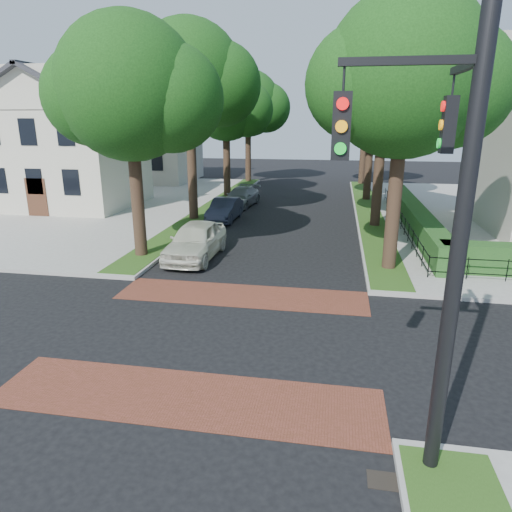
# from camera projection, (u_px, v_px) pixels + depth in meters

# --- Properties ---
(ground) EXTENTS (120.00, 120.00, 0.00)m
(ground) POSITION_uv_depth(u_px,v_px,m) (220.00, 335.00, 13.51)
(ground) COLOR black
(ground) RESTS_ON ground
(sidewalk_nw) EXTENTS (30.00, 30.00, 0.15)m
(sidewalk_nw) POSITION_uv_depth(u_px,v_px,m) (33.00, 202.00, 34.62)
(sidewalk_nw) COLOR gray
(sidewalk_nw) RESTS_ON ground
(crosswalk_far) EXTENTS (9.00, 2.20, 0.01)m
(crosswalk_far) POSITION_uv_depth(u_px,v_px,m) (242.00, 295.00, 16.52)
(crosswalk_far) COLOR brown
(crosswalk_far) RESTS_ON ground
(crosswalk_near) EXTENTS (9.00, 2.20, 0.01)m
(crosswalk_near) POSITION_uv_depth(u_px,v_px,m) (186.00, 397.00, 10.49)
(crosswalk_near) COLOR brown
(crosswalk_near) RESTS_ON ground
(storm_drain) EXTENTS (0.65, 0.45, 0.01)m
(storm_drain) POSITION_uv_depth(u_px,v_px,m) (386.00, 481.00, 8.08)
(storm_drain) COLOR black
(storm_drain) RESTS_ON ground
(grass_strip_ne) EXTENTS (1.60, 29.80, 0.02)m
(grass_strip_ne) POSITION_uv_depth(u_px,v_px,m) (369.00, 211.00, 30.57)
(grass_strip_ne) COLOR #203F12
(grass_strip_ne) RESTS_ON sidewalk_ne
(grass_strip_nw) EXTENTS (1.60, 29.80, 0.02)m
(grass_strip_nw) POSITION_uv_depth(u_px,v_px,m) (213.00, 206.00, 32.35)
(grass_strip_nw) COLOR #203F12
(grass_strip_nw) RESTS_ON sidewalk_nw
(tree_right_near) EXTENTS (7.75, 6.67, 10.66)m
(tree_right_near) POSITION_uv_depth(u_px,v_px,m) (407.00, 78.00, 17.18)
(tree_right_near) COLOR black
(tree_right_near) RESTS_ON sidewalk_ne
(tree_right_mid) EXTENTS (8.25, 7.09, 11.22)m
(tree_right_mid) POSITION_uv_depth(u_px,v_px,m) (387.00, 83.00, 24.63)
(tree_right_mid) COLOR black
(tree_right_mid) RESTS_ON sidewalk_ne
(tree_right_far) EXTENTS (7.25, 6.23, 9.74)m
(tree_right_far) POSITION_uv_depth(u_px,v_px,m) (374.00, 107.00, 33.40)
(tree_right_far) COLOR black
(tree_right_far) RESTS_ON sidewalk_ne
(tree_right_back) EXTENTS (7.50, 6.45, 10.20)m
(tree_right_back) POSITION_uv_depth(u_px,v_px,m) (367.00, 105.00, 41.78)
(tree_right_back) COLOR black
(tree_right_back) RESTS_ON sidewalk_ne
(tree_left_near) EXTENTS (7.50, 6.45, 10.20)m
(tree_left_near) POSITION_uv_depth(u_px,v_px,m) (134.00, 91.00, 19.10)
(tree_left_near) COLOR black
(tree_left_near) RESTS_ON sidewalk_nw
(tree_left_mid) EXTENTS (8.00, 6.88, 11.48)m
(tree_left_mid) POSITION_uv_depth(u_px,v_px,m) (191.00, 79.00, 26.34)
(tree_left_mid) COLOR black
(tree_left_mid) RESTS_ON sidewalk_nw
(tree_left_far) EXTENTS (7.00, 6.02, 9.86)m
(tree_left_far) POSITION_uv_depth(u_px,v_px,m) (228.00, 105.00, 35.15)
(tree_left_far) COLOR black
(tree_left_far) RESTS_ON sidewalk_nw
(tree_left_back) EXTENTS (7.75, 6.66, 10.44)m
(tree_left_back) POSITION_uv_depth(u_px,v_px,m) (249.00, 104.00, 43.57)
(tree_left_back) COLOR black
(tree_left_back) RESTS_ON sidewalk_nw
(hedge_main_road) EXTENTS (1.00, 18.00, 1.20)m
(hedge_main_road) POSITION_uv_depth(u_px,v_px,m) (415.00, 216.00, 26.15)
(hedge_main_road) COLOR #18461B
(hedge_main_road) RESTS_ON sidewalk_ne
(fence_main_road) EXTENTS (0.06, 18.00, 0.90)m
(fence_main_road) POSITION_uv_depth(u_px,v_px,m) (400.00, 218.00, 26.33)
(fence_main_road) COLOR black
(fence_main_road) RESTS_ON sidewalk_ne
(house_left_near) EXTENTS (10.00, 9.00, 10.14)m
(house_left_near) POSITION_uv_depth(u_px,v_px,m) (66.00, 135.00, 31.57)
(house_left_near) COLOR beige
(house_left_near) RESTS_ON sidewalk_nw
(house_left_far) EXTENTS (10.00, 9.00, 10.14)m
(house_left_far) POSITION_uv_depth(u_px,v_px,m) (146.00, 130.00, 44.76)
(house_left_far) COLOR #B4B0A2
(house_left_far) RESTS_ON sidewalk_nw
(traffic_signal) EXTENTS (2.17, 2.00, 8.00)m
(traffic_signal) POSITION_uv_depth(u_px,v_px,m) (445.00, 215.00, 7.17)
(traffic_signal) COLOR black
(traffic_signal) RESTS_ON sidewalk_se
(parked_car_front) EXTENTS (2.04, 4.93, 1.67)m
(parked_car_front) POSITION_uv_depth(u_px,v_px,m) (196.00, 240.00, 20.71)
(parked_car_front) COLOR silver
(parked_car_front) RESTS_ON ground
(parked_car_middle) EXTENTS (1.53, 4.22, 1.38)m
(parked_car_middle) POSITION_uv_depth(u_px,v_px,m) (225.00, 210.00, 28.37)
(parked_car_middle) COLOR #212432
(parked_car_middle) RESTS_ON ground
(parked_car_rear) EXTENTS (2.42, 4.80, 1.34)m
(parked_car_rear) POSITION_uv_depth(u_px,v_px,m) (241.00, 197.00, 33.11)
(parked_car_rear) COLOR slate
(parked_car_rear) RESTS_ON ground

